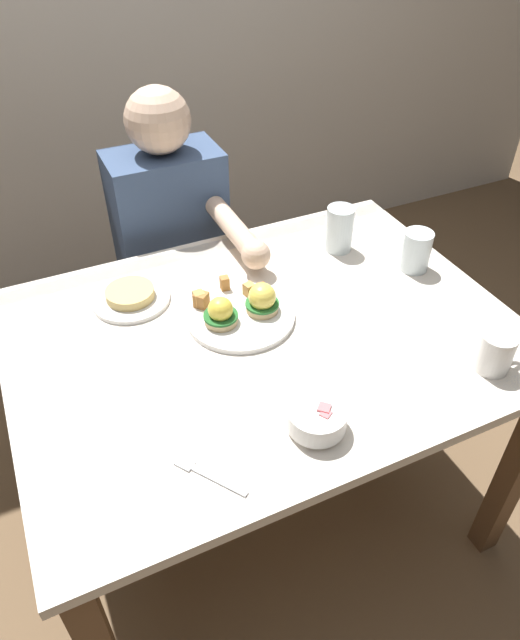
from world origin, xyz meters
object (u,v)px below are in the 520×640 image
water_glass_far (339,232)px  coffee_mug (496,350)px  diner_person (175,244)px  eggs_benedict_plate (241,310)px  dining_table (265,363)px  fruit_bowl (317,419)px  water_glass_near (416,253)px  side_plate (131,296)px  fork (206,474)px

water_glass_far → coffee_mug: bearing=-83.9°
coffee_mug → diner_person: (-0.44, 0.93, -0.14)m
diner_person → water_glass_far: bearing=-43.2°
eggs_benedict_plate → diner_person: diner_person is taller
dining_table → fruit_bowl: fruit_bowl is taller
water_glass_near → side_plate: 0.77m
water_glass_far → diner_person: bearing=136.8°
diner_person → water_glass_near: bearing=-45.6°
dining_table → diner_person: 0.60m
dining_table → eggs_benedict_plate: eggs_benedict_plate is taller
fruit_bowl → fork: size_ratio=0.88×
dining_table → water_glass_far: water_glass_far is taller
fruit_bowl → water_glass_far: 0.67m
coffee_mug → water_glass_far: water_glass_far is taller
dining_table → water_glass_near: (0.49, 0.07, 0.16)m
fruit_bowl → diner_person: 0.92m
dining_table → water_glass_near: water_glass_near is taller
fork → side_plate: 0.58m
coffee_mug → side_plate: size_ratio=0.56×
fork → water_glass_near: size_ratio=1.21×
fork → diner_person: (0.24, 0.93, -0.09)m
fruit_bowl → fork: fruit_bowl is taller
dining_table → diner_person: (-0.04, 0.60, 0.02)m
coffee_mug → diner_person: size_ratio=0.10×
dining_table → fruit_bowl: 0.34m
fork → water_glass_far: water_glass_far is taller
fruit_bowl → coffee_mug: 0.44m
eggs_benedict_plate → water_glass_far: water_glass_far is taller
coffee_mug → water_glass_near: (0.08, 0.39, -0.00)m
dining_table → coffee_mug: coffee_mug is taller
water_glass_far → eggs_benedict_plate: bearing=-155.8°
eggs_benedict_plate → diner_person: 0.54m
fork → side_plate: size_ratio=0.68×
side_plate → dining_table: bearing=-44.1°
coffee_mug → fork: 0.69m
fork → diner_person: diner_person is taller
coffee_mug → diner_person: 1.04m
fork → water_glass_near: 0.86m
eggs_benedict_plate → water_glass_far: bearing=24.2°
coffee_mug → diner_person: bearing=115.6°
side_plate → fruit_bowl: bearing=-68.2°
side_plate → fork: bearing=-91.4°
water_glass_far → fruit_bowl: bearing=-124.6°
eggs_benedict_plate → side_plate: eggs_benedict_plate is taller
water_glass_far → side_plate: (-0.61, 0.01, -0.04)m
side_plate → diner_person: 0.43m
dining_table → side_plate: side_plate is taller
water_glass_far → side_plate: bearing=178.8°
fruit_bowl → side_plate: size_ratio=0.60×
water_glass_near → side_plate: water_glass_near is taller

